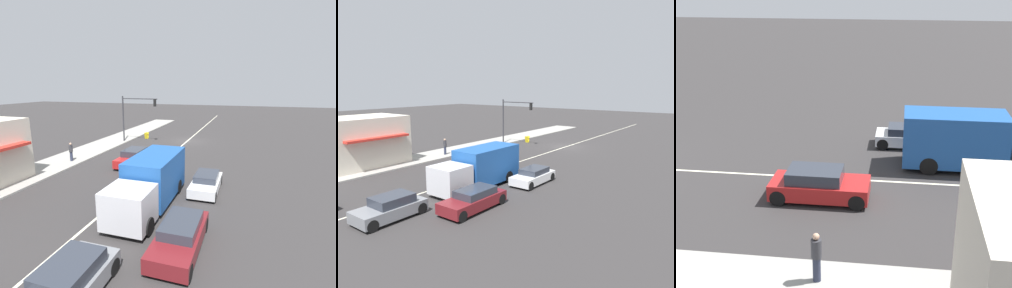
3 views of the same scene
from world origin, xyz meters
The scene contains 12 objects.
ground_plane centered at (0.00, 18.00, 0.00)m, with size 160.00×160.00×0.00m, color #333030.
sidewalk_right centered at (9.00, 18.50, 0.06)m, with size 4.00×73.00×0.12m, color #9E9B93.
lane_marking_center centered at (0.00, 0.00, 0.00)m, with size 0.16×60.00×0.01m, color beige.
building_corner_store centered at (10.68, 20.42, 2.38)m, with size 5.54×7.40×4.52m.
traffic_signal_main centered at (6.12, 2.94, 3.90)m, with size 4.59×0.34×5.60m.
pedestrian centered at (8.09, 12.56, 1.03)m, with size 0.34×0.34×1.72m.
warning_aframe_sign centered at (5.57, 0.30, 0.43)m, with size 0.45×0.53×0.84m.
delivery_truck centered at (-2.20, 18.59, 1.47)m, with size 2.44×7.50×2.87m.
sedan_maroon centered at (-5.00, 22.29, 0.63)m, with size 1.81×4.42×1.29m.
hatchback_red centered at (2.20, 11.56, 0.68)m, with size 1.91×4.30×1.42m.
suv_grey centered at (-2.20, 26.16, 0.64)m, with size 1.84×4.03×1.34m.
van_white centered at (-5.00, 15.53, 0.59)m, with size 1.77×3.96×1.20m.
Camera 2 is at (-18.01, 36.26, 7.45)m, focal length 35.00 mm.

